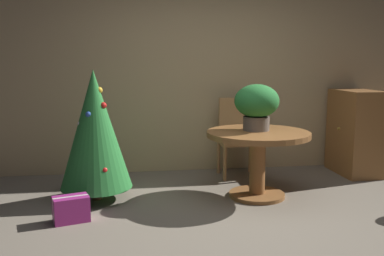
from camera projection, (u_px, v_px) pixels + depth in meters
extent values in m
plane|color=#756B5B|center=(239.00, 232.00, 3.62)|extent=(6.60, 6.60, 0.00)
cube|color=tan|center=(199.00, 73.00, 5.57)|extent=(6.00, 0.10, 2.60)
cylinder|color=brown|center=(257.00, 195.00, 4.57)|extent=(0.60, 0.60, 0.04)
cylinder|color=brown|center=(257.00, 165.00, 4.52)|extent=(0.17, 0.17, 0.62)
cylinder|color=brown|center=(258.00, 134.00, 4.47)|extent=(1.09, 1.09, 0.06)
cylinder|color=#665B51|center=(256.00, 123.00, 4.53)|extent=(0.28, 0.28, 0.15)
ellipsoid|color=#287533|center=(257.00, 101.00, 4.49)|extent=(0.48, 0.48, 0.36)
sphere|color=red|center=(256.00, 94.00, 4.36)|extent=(0.08, 0.08, 0.08)
sphere|color=red|center=(260.00, 95.00, 4.58)|extent=(0.08, 0.08, 0.08)
cylinder|color=#B27F4C|center=(259.00, 163.00, 5.19)|extent=(0.04, 0.04, 0.42)
cylinder|color=#B27F4C|center=(225.00, 164.00, 5.14)|extent=(0.04, 0.04, 0.42)
cylinder|color=#B27F4C|center=(250.00, 156.00, 5.56)|extent=(0.04, 0.04, 0.42)
cylinder|color=#B27F4C|center=(218.00, 157.00, 5.51)|extent=(0.04, 0.04, 0.42)
cube|color=#B27F4C|center=(238.00, 142.00, 5.31)|extent=(0.47, 0.42, 0.05)
cube|color=#B27F4C|center=(235.00, 118.00, 5.45)|extent=(0.42, 0.05, 0.52)
cylinder|color=brown|center=(97.00, 193.00, 4.47)|extent=(0.10, 0.10, 0.14)
cone|color=#287533|center=(95.00, 129.00, 4.36)|extent=(0.74, 0.74, 1.23)
sphere|color=gold|center=(99.00, 90.00, 4.31)|extent=(0.07, 0.07, 0.07)
sphere|color=red|center=(79.00, 131.00, 4.33)|extent=(0.04, 0.04, 0.04)
sphere|color=red|center=(103.00, 105.00, 4.29)|extent=(0.07, 0.07, 0.07)
sphere|color=silver|center=(79.00, 124.00, 4.28)|extent=(0.04, 0.04, 0.04)
sphere|color=silver|center=(89.00, 109.00, 4.43)|extent=(0.07, 0.07, 0.07)
sphere|color=#2D51A8|center=(88.00, 114.00, 4.21)|extent=(0.06, 0.06, 0.06)
sphere|color=red|center=(105.00, 170.00, 4.18)|extent=(0.06, 0.06, 0.06)
sphere|color=gold|center=(108.00, 132.00, 4.30)|extent=(0.04, 0.04, 0.04)
cube|color=#9E287A|center=(71.00, 209.00, 3.84)|extent=(0.35, 0.27, 0.23)
cube|color=silver|center=(71.00, 209.00, 3.84)|extent=(0.31, 0.12, 0.24)
cube|color=brown|center=(356.00, 132.00, 5.46)|extent=(0.45, 0.75, 1.08)
sphere|color=#B29338|center=(339.00, 128.00, 5.42)|extent=(0.04, 0.04, 0.04)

